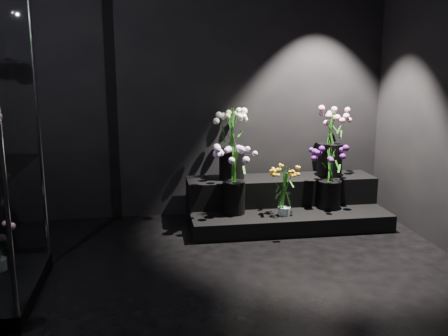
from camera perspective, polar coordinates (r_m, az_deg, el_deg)
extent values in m
plane|color=black|center=(3.62, 0.60, -14.55)|extent=(4.00, 4.00, 0.00)
plane|color=black|center=(5.22, -3.07, 9.67)|extent=(4.00, 0.00, 4.00)
plane|color=black|center=(1.32, 15.32, 1.82)|extent=(4.00, 0.00, 4.00)
cube|color=black|center=(5.13, 7.07, -5.44)|extent=(1.96, 0.87, 0.16)
cube|color=black|center=(5.27, 6.48, -2.48)|extent=(1.96, 0.44, 0.27)
cylinder|color=white|center=(4.86, 6.92, -4.10)|extent=(0.13, 0.13, 0.22)
cylinder|color=black|center=(4.86, 1.12, -3.38)|extent=(0.22, 0.22, 0.32)
cylinder|color=black|center=(5.15, 11.95, -2.97)|extent=(0.23, 0.23, 0.28)
cylinder|color=black|center=(5.13, 0.89, 0.47)|extent=(0.26, 0.26, 0.30)
cylinder|color=black|center=(5.35, 11.97, 0.94)|extent=(0.26, 0.26, 0.34)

